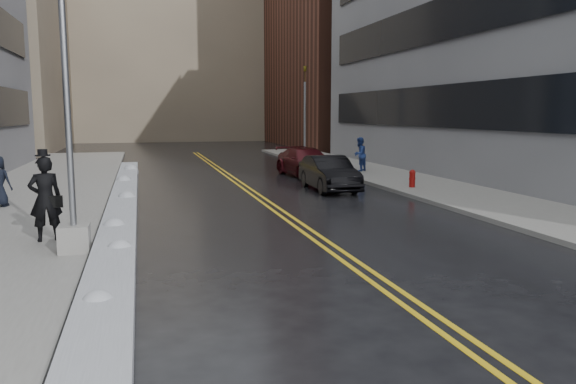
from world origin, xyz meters
TOP-DOWN VIEW (x-y plane):
  - ground at (0.00, 0.00)m, footprint 160.00×160.00m
  - sidewalk_west at (-5.75, 10.00)m, footprint 5.50×50.00m
  - sidewalk_east at (10.00, 10.00)m, footprint 4.00×50.00m
  - lane_line_left at (2.35, 10.00)m, footprint 0.12×50.00m
  - lane_line_right at (2.65, 10.00)m, footprint 0.12×50.00m
  - snow_ridge at (-2.45, 8.00)m, footprint 0.90×30.00m
  - building_east_far at (19.00, 42.00)m, footprint 14.00×20.00m
  - building_far at (2.00, 60.00)m, footprint 36.00×16.00m
  - lamppost at (-3.30, 2.00)m, footprint 0.65×0.65m
  - fire_hydrant at (9.00, 10.00)m, footprint 0.26×0.26m
  - traffic_signal at (8.50, 24.00)m, footprint 0.16×0.20m
  - pedestrian_fedora at (-4.05, 3.30)m, footprint 0.83×0.64m
  - pedestrian_east at (9.31, 16.56)m, footprint 1.09×1.06m
  - car_black at (5.72, 11.00)m, footprint 1.59×4.36m
  - car_maroon at (6.29, 16.19)m, footprint 2.44×5.11m

SIDE VIEW (x-z plane):
  - ground at x=0.00m, z-range 0.00..0.00m
  - lane_line_left at x=2.35m, z-range 0.00..0.01m
  - lane_line_right at x=2.65m, z-range 0.00..0.01m
  - sidewalk_west at x=-5.75m, z-range 0.00..0.15m
  - sidewalk_east at x=10.00m, z-range 0.00..0.15m
  - snow_ridge at x=-2.45m, z-range 0.00..0.34m
  - fire_hydrant at x=9.00m, z-range 0.18..0.91m
  - car_black at x=5.72m, z-range 0.00..1.43m
  - car_maroon at x=6.29m, z-range 0.00..1.44m
  - pedestrian_east at x=9.31m, z-range 0.15..1.93m
  - pedestrian_fedora at x=-4.05m, z-range 0.15..2.19m
  - lamppost at x=-3.30m, z-range -1.28..6.35m
  - traffic_signal at x=8.50m, z-range 0.40..6.40m
  - building_far at x=2.00m, z-range 0.00..22.00m
  - building_east_far at x=19.00m, z-range 0.00..28.00m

